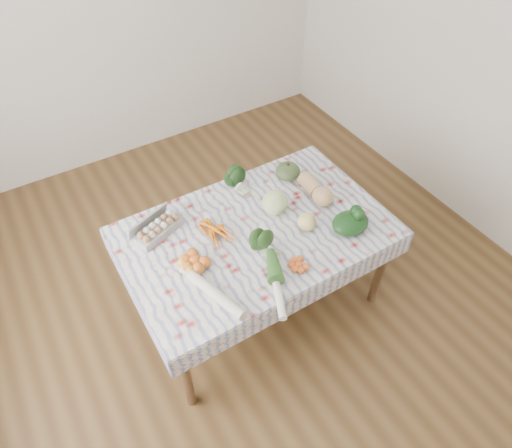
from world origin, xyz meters
The scene contains 17 objects.
ground centered at (0.00, 0.00, 0.00)m, with size 4.50×4.50×0.00m, color #53381C.
wall_back centered at (0.00, 2.25, 1.40)m, with size 4.00×0.04×2.80m, color silver.
dining_table centered at (0.00, 0.00, 0.68)m, with size 1.60×1.00×0.75m.
tablecloth centered at (0.00, 0.00, 0.76)m, with size 1.66×1.06×0.01m, color white.
egg_carton centered at (-0.53, 0.29, 0.80)m, with size 0.31×0.12×0.08m, color #A4A5A0.
carrot_bunch centered at (-0.23, 0.10, 0.78)m, with size 0.21×0.19×0.04m, color #D6670B.
kale_bunch centered at (0.09, 0.42, 0.84)m, with size 0.17×0.15×0.15m, color #183513.
kabocha_squash centered at (0.46, 0.32, 0.82)m, with size 0.17×0.17×0.11m, color #3E542A.
cabbage centered at (0.19, 0.08, 0.85)m, with size 0.17×0.17×0.17m, color #BCD886.
butternut_squash centered at (0.51, 0.06, 0.83)m, with size 0.14×0.30×0.14m, color tan.
orange_cluster centered at (-0.45, -0.05, 0.80)m, with size 0.23×0.23×0.08m, color orange.
broccoli centered at (-0.07, -0.18, 0.81)m, with size 0.14×0.14×0.11m, color #224419.
mandarin_cluster centered at (0.06, -0.37, 0.78)m, with size 0.15×0.15×0.04m, color orange.
grapefruit centered at (0.28, -0.15, 0.82)m, with size 0.12×0.12×0.12m, color #EFDA7A.
spinach_bag centered at (0.51, -0.29, 0.82)m, with size 0.24×0.20×0.11m, color black.
daikon centered at (-0.45, -0.32, 0.79)m, with size 0.06×0.06×0.43m, color silver.
leek centered at (-0.13, -0.43, 0.79)m, with size 0.05×0.05×0.44m, color white.
Camera 1 is at (-1.02, -1.66, 2.84)m, focal length 32.00 mm.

